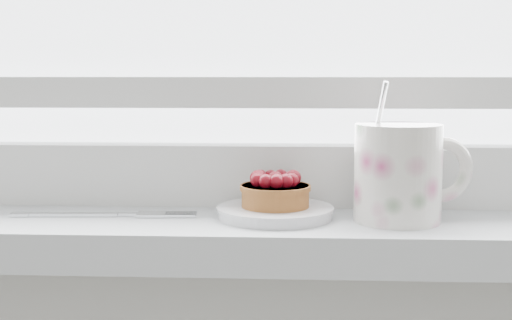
# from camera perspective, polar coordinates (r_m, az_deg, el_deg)

# --- Properties ---
(saucer) EXTENTS (0.12, 0.12, 0.01)m
(saucer) POSITION_cam_1_polar(r_m,az_deg,el_deg) (0.75, 1.55, -4.20)
(saucer) COLOR silver
(saucer) RESTS_ON windowsill
(raspberry_tart) EXTENTS (0.07, 0.07, 0.04)m
(raspberry_tart) POSITION_cam_1_polar(r_m,az_deg,el_deg) (0.75, 1.55, -2.46)
(raspberry_tart) COLOR brown
(raspberry_tart) RESTS_ON saucer
(floral_mug) EXTENTS (0.14, 0.11, 0.14)m
(floral_mug) POSITION_cam_1_polar(r_m,az_deg,el_deg) (0.74, 11.52, -0.85)
(floral_mug) COLOR silver
(floral_mug) RESTS_ON windowsill
(fork) EXTENTS (0.20, 0.03, 0.00)m
(fork) POSITION_cam_1_polar(r_m,az_deg,el_deg) (0.78, -12.17, -4.28)
(fork) COLOR silver
(fork) RESTS_ON windowsill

